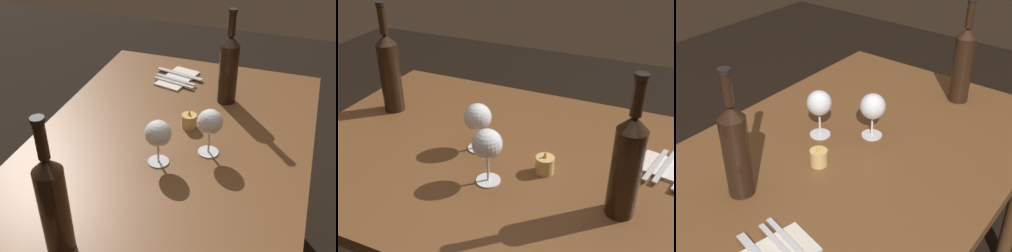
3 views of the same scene
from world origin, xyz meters
TOP-DOWN VIEW (x-y plane):
  - dining_table at (0.00, 0.00)m, footprint 1.30×0.90m
  - wine_glass_left at (-0.00, -0.13)m, footprint 0.08×0.08m
  - wine_glass_right at (-0.10, -0.00)m, footprint 0.08×0.08m
  - wine_bottle at (-0.49, 0.11)m, footprint 0.07×0.07m
  - wine_bottle_second at (0.34, -0.12)m, footprint 0.07×0.07m
  - votive_candle at (0.12, -0.03)m, footprint 0.05×0.05m
  - fork_inner at (0.42, 0.11)m, footprint 0.05×0.18m
  - fork_outer at (0.40, 0.11)m, footprint 0.05×0.18m

SIDE VIEW (x-z plane):
  - dining_table at x=0.00m, z-range 0.28..1.02m
  - fork_inner at x=0.42m, z-range 0.75..0.75m
  - fork_outer at x=0.40m, z-range 0.75..0.75m
  - votive_candle at x=0.12m, z-range 0.73..0.80m
  - wine_glass_right at x=-0.10m, z-range 0.77..0.92m
  - wine_glass_left at x=0.00m, z-range 0.77..0.93m
  - wine_bottle_second at x=0.34m, z-range 0.70..1.06m
  - wine_bottle at x=-0.49m, z-range 0.70..1.07m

